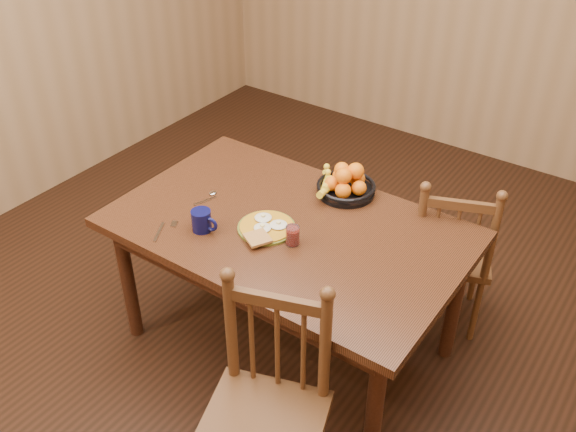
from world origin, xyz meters
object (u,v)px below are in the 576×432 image
Objects in this scene: fruit_bowl at (345,184)px; chair_far at (449,254)px; dining_table at (288,240)px; chair_near at (266,412)px; coffee_mug at (202,221)px; breakfast_plate at (266,227)px.

chair_far is at bearing 26.14° from fruit_bowl.
chair_near is (0.41, -0.72, -0.19)m from dining_table.
chair_near is 0.90m from coffee_mug.
chair_near is at bearing -60.52° from dining_table.
fruit_bowl is (0.13, 0.46, 0.04)m from breakfast_plate.
chair_near is 1.19m from fruit_bowl.
breakfast_plate is at bearing -125.19° from dining_table.
fruit_bowl reaches higher than dining_table.
chair_near is at bearing -73.02° from fruit_bowl.
breakfast_plate is at bearing 35.63° from coffee_mug.
chair_far is 6.73× the size of coffee_mug.
chair_near is (-0.16, -1.34, 0.04)m from chair_far.
breakfast_plate is 0.94× the size of fruit_bowl.
chair_near is 7.34× the size of coffee_mug.
dining_table is 0.14m from breakfast_plate.
chair_near is 3.04× the size of fruit_bowl.
dining_table is at bearing 100.45° from chair_near.
coffee_mug is 0.73m from fruit_bowl.
chair_near is at bearing -53.66° from breakfast_plate.
breakfast_plate is (-0.06, -0.09, 0.10)m from dining_table.
coffee_mug is at bearing -120.03° from fruit_bowl.
chair_near is at bearing -33.88° from coffee_mug.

